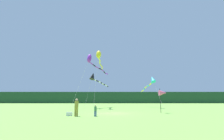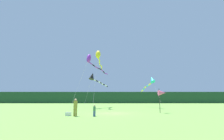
{
  "view_description": "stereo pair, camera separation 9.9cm",
  "coord_description": "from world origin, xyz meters",
  "px_view_note": "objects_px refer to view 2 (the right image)",
  "views": [
    {
      "loc": [
        -0.12,
        -19.51,
        1.68
      ],
      "look_at": [
        0.0,
        6.0,
        6.21
      ],
      "focal_mm": 25.99,
      "sensor_mm": 36.0,
      "label": 1
    },
    {
      "loc": [
        -0.02,
        -19.51,
        1.68
      ],
      "look_at": [
        0.0,
        6.0,
        6.21
      ],
      "focal_mm": 25.99,
      "sensor_mm": 36.0,
      "label": 2
    }
  ],
  "objects_px": {
    "person_child": "(94,110)",
    "kite_cyan": "(151,81)",
    "cooler_box": "(68,114)",
    "kite_yellow": "(98,56)",
    "kite_purple": "(91,61)",
    "kite_black": "(93,77)",
    "person_adult": "(75,106)",
    "banner_flag_pole": "(162,93)"
  },
  "relations": [
    {
      "from": "person_child",
      "to": "kite_purple",
      "type": "distance_m",
      "value": 16.41
    },
    {
      "from": "kite_black",
      "to": "person_child",
      "type": "bearing_deg",
      "value": -82.89
    },
    {
      "from": "person_adult",
      "to": "kite_purple",
      "type": "distance_m",
      "value": 15.98
    },
    {
      "from": "person_child",
      "to": "banner_flag_pole",
      "type": "bearing_deg",
      "value": 26.91
    },
    {
      "from": "person_child",
      "to": "kite_yellow",
      "type": "bearing_deg",
      "value": 93.58
    },
    {
      "from": "cooler_box",
      "to": "kite_purple",
      "type": "relative_size",
      "value": 0.05
    },
    {
      "from": "person_adult",
      "to": "kite_purple",
      "type": "height_order",
      "value": "kite_purple"
    },
    {
      "from": "kite_purple",
      "to": "kite_black",
      "type": "bearing_deg",
      "value": -12.95
    },
    {
      "from": "banner_flag_pole",
      "to": "kite_yellow",
      "type": "relative_size",
      "value": 0.28
    },
    {
      "from": "banner_flag_pole",
      "to": "kite_cyan",
      "type": "distance_m",
      "value": 11.14
    },
    {
      "from": "cooler_box",
      "to": "kite_cyan",
      "type": "xyz_separation_m",
      "value": [
        11.79,
        14.1,
        4.86
      ]
    },
    {
      "from": "person_adult",
      "to": "kite_black",
      "type": "xyz_separation_m",
      "value": [
        0.14,
        13.74,
        4.69
      ]
    },
    {
      "from": "person_child",
      "to": "person_adult",
      "type": "bearing_deg",
      "value": 176.29
    },
    {
      "from": "kite_purple",
      "to": "kite_black",
      "type": "distance_m",
      "value": 3.27
    },
    {
      "from": "kite_yellow",
      "to": "person_adult",
      "type": "bearing_deg",
      "value": -94.76
    },
    {
      "from": "banner_flag_pole",
      "to": "cooler_box",
      "type": "bearing_deg",
      "value": -162.21
    },
    {
      "from": "person_child",
      "to": "kite_cyan",
      "type": "distance_m",
      "value": 17.87
    },
    {
      "from": "person_child",
      "to": "kite_black",
      "type": "bearing_deg",
      "value": 97.11
    },
    {
      "from": "kite_cyan",
      "to": "kite_purple",
      "type": "relative_size",
      "value": 0.93
    },
    {
      "from": "person_adult",
      "to": "kite_purple",
      "type": "bearing_deg",
      "value": 91.86
    },
    {
      "from": "person_adult",
      "to": "person_child",
      "type": "relative_size",
      "value": 1.54
    },
    {
      "from": "banner_flag_pole",
      "to": "kite_purple",
      "type": "bearing_deg",
      "value": 135.38
    },
    {
      "from": "person_adult",
      "to": "kite_yellow",
      "type": "bearing_deg",
      "value": 85.24
    },
    {
      "from": "banner_flag_pole",
      "to": "kite_purple",
      "type": "xyz_separation_m",
      "value": [
        -10.16,
        10.02,
        6.48
      ]
    },
    {
      "from": "banner_flag_pole",
      "to": "kite_cyan",
      "type": "xyz_separation_m",
      "value": [
        1.29,
        10.73,
        2.66
      ]
    },
    {
      "from": "banner_flag_pole",
      "to": "kite_black",
      "type": "distance_m",
      "value": 14.14
    },
    {
      "from": "person_child",
      "to": "kite_yellow",
      "type": "distance_m",
      "value": 15.64
    },
    {
      "from": "kite_yellow",
      "to": "kite_black",
      "type": "bearing_deg",
      "value": 133.68
    },
    {
      "from": "kite_purple",
      "to": "kite_yellow",
      "type": "bearing_deg",
      "value": -36.02
    },
    {
      "from": "kite_cyan",
      "to": "kite_purple",
      "type": "distance_m",
      "value": 12.09
    },
    {
      "from": "person_child",
      "to": "cooler_box",
      "type": "distance_m",
      "value": 2.77
    },
    {
      "from": "person_child",
      "to": "kite_purple",
      "type": "xyz_separation_m",
      "value": [
        -2.32,
        14.0,
        8.24
      ]
    },
    {
      "from": "person_adult",
      "to": "banner_flag_pole",
      "type": "height_order",
      "value": "banner_flag_pole"
    },
    {
      "from": "kite_cyan",
      "to": "person_adult",
      "type": "bearing_deg",
      "value": -127.02
    },
    {
      "from": "person_adult",
      "to": "cooler_box",
      "type": "height_order",
      "value": "person_adult"
    },
    {
      "from": "kite_yellow",
      "to": "kite_black",
      "type": "relative_size",
      "value": 1.58
    },
    {
      "from": "banner_flag_pole",
      "to": "kite_yellow",
      "type": "bearing_deg",
      "value": 134.08
    },
    {
      "from": "kite_purple",
      "to": "banner_flag_pole",
      "type": "bearing_deg",
      "value": -44.62
    },
    {
      "from": "person_child",
      "to": "kite_cyan",
      "type": "xyz_separation_m",
      "value": [
        9.13,
        14.71,
        4.42
      ]
    },
    {
      "from": "cooler_box",
      "to": "kite_yellow",
      "type": "height_order",
      "value": "kite_yellow"
    },
    {
      "from": "banner_flag_pole",
      "to": "kite_cyan",
      "type": "height_order",
      "value": "kite_cyan"
    },
    {
      "from": "person_adult",
      "to": "banner_flag_pole",
      "type": "relative_size",
      "value": 0.58
    }
  ]
}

